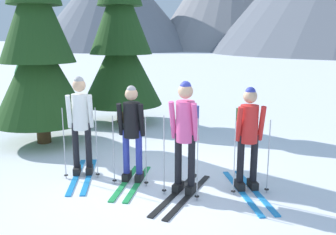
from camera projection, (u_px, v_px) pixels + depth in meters
The scene contains 8 objects.
ground_plane at pixel (155, 184), 6.15m from camera, with size 400.00×400.00×0.00m, color white.
skier_in_white at pixel (81, 120), 6.39m from camera, with size 1.04×1.67×1.74m.
skier_in_black at pixel (132, 131), 6.09m from camera, with size 0.63×1.60×1.63m.
skier_in_pink at pixel (185, 131), 5.61m from camera, with size 0.61×1.78×1.76m.
skier_in_red at pixel (248, 134), 5.75m from camera, with size 1.13×1.67×1.65m.
pine_tree_near at pixel (37, 38), 8.09m from camera, with size 2.15×2.15×5.19m.
pine_tree_mid at pixel (35, 59), 10.94m from camera, with size 1.59×1.59×3.83m.
pine_tree_far at pixel (121, 33), 10.16m from camera, with size 2.26×2.26×5.45m.
Camera 1 is at (2.33, -5.30, 2.38)m, focal length 39.62 mm.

